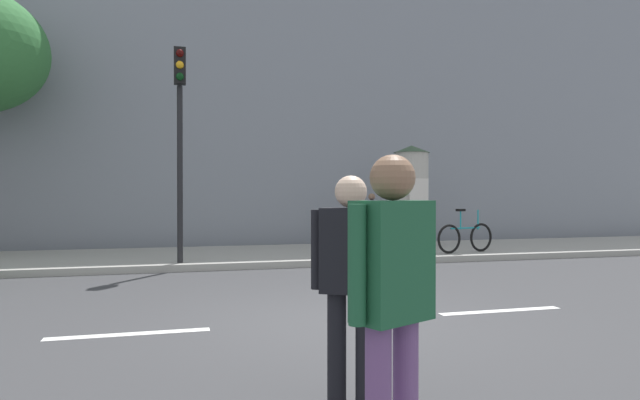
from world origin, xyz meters
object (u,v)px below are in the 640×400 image
at_px(pedestrian_tallest, 351,273).
at_px(bicycle_leaning, 465,237).
at_px(traffic_light, 180,120).
at_px(pedestrian_in_dark_shirt, 392,291).
at_px(poster_column, 412,196).
at_px(pedestrian_in_light_jacket, 371,214).

relative_size(pedestrian_tallest, bicycle_leaning, 0.99).
distance_m(traffic_light, pedestrian_in_dark_shirt, 9.35).
height_order(poster_column, bicycle_leaning, poster_column).
xyz_separation_m(traffic_light, pedestrian_in_light_jacket, (5.48, 3.34, -2.13)).
height_order(traffic_light, bicycle_leaning, traffic_light).
xyz_separation_m(traffic_light, bicycle_leaning, (6.89, 0.39, -2.62)).
relative_size(traffic_light, pedestrian_tallest, 2.60).
bearing_deg(pedestrian_in_light_jacket, bicycle_leaning, -64.52).
bearing_deg(pedestrian_tallest, poster_column, 63.18).
height_order(traffic_light, pedestrian_in_dark_shirt, traffic_light).
distance_m(pedestrian_in_dark_shirt, pedestrian_tallest, 1.06).
distance_m(pedestrian_tallest, pedestrian_in_light_jacket, 12.15).
bearing_deg(bicycle_leaning, pedestrian_tallest, -124.54).
distance_m(poster_column, pedestrian_tallest, 11.22).
relative_size(pedestrian_in_dark_shirt, bicycle_leaning, 1.04).
relative_size(poster_column, pedestrian_in_dark_shirt, 1.55).
height_order(pedestrian_in_dark_shirt, pedestrian_in_light_jacket, pedestrian_in_dark_shirt).
bearing_deg(bicycle_leaning, pedestrian_in_light_jacket, 115.48).
xyz_separation_m(pedestrian_in_light_jacket, bicycle_leaning, (1.40, -2.95, -0.49)).
distance_m(traffic_light, pedestrian_in_light_jacket, 6.76).
bearing_deg(pedestrian_tallest, pedestrian_in_light_jacket, 68.92).
relative_size(poster_column, pedestrian_in_light_jacket, 1.88).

